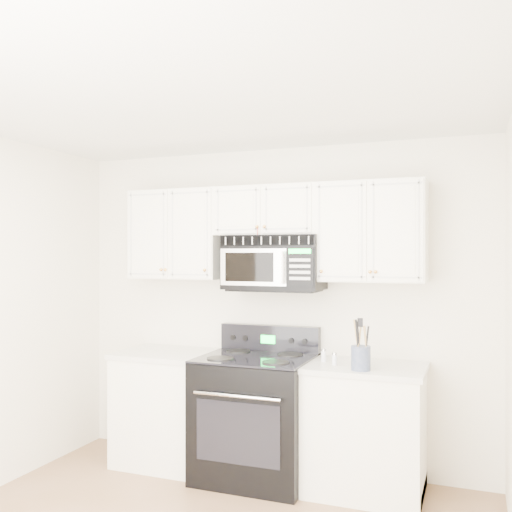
% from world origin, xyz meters
% --- Properties ---
extents(room, '(3.51, 3.51, 2.61)m').
position_xyz_m(room, '(0.00, 0.00, 1.30)').
color(room, '#88654B').
rests_on(room, ground).
extents(base_cabinet_left, '(0.86, 0.65, 0.92)m').
position_xyz_m(base_cabinet_left, '(-0.80, 1.44, 0.43)').
color(base_cabinet_left, white).
rests_on(base_cabinet_left, ground).
extents(base_cabinet_right, '(0.86, 0.65, 0.92)m').
position_xyz_m(base_cabinet_right, '(0.80, 1.44, 0.43)').
color(base_cabinet_right, white).
rests_on(base_cabinet_right, ground).
extents(range, '(0.84, 0.76, 1.14)m').
position_xyz_m(range, '(-0.04, 1.40, 0.48)').
color(range, black).
rests_on(range, ground).
extents(upper_cabinets, '(2.44, 0.37, 0.75)m').
position_xyz_m(upper_cabinets, '(-0.00, 1.58, 1.93)').
color(upper_cabinets, white).
rests_on(upper_cabinets, ground).
extents(microwave, '(0.77, 0.44, 0.43)m').
position_xyz_m(microwave, '(0.06, 1.55, 1.66)').
color(microwave, black).
rests_on(microwave, ground).
extents(utensil_crock, '(0.13, 0.13, 0.36)m').
position_xyz_m(utensil_crock, '(0.80, 1.24, 1.01)').
color(utensil_crock, '#515870').
rests_on(utensil_crock, base_cabinet_right).
extents(shaker_salt, '(0.04, 0.04, 0.09)m').
position_xyz_m(shaker_salt, '(0.59, 1.35, 0.97)').
color(shaker_salt, silver).
rests_on(shaker_salt, base_cabinet_right).
extents(shaker_pepper, '(0.04, 0.04, 0.10)m').
position_xyz_m(shaker_pepper, '(0.48, 1.46, 0.97)').
color(shaker_pepper, silver).
rests_on(shaker_pepper, base_cabinet_right).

